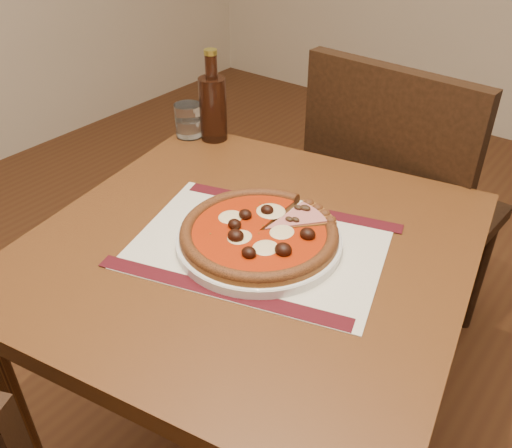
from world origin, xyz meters
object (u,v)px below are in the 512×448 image
(table, at_px, (250,282))
(plate, at_px, (259,241))
(bottle, at_px, (213,105))
(pizza, at_px, (259,232))
(water_glass, at_px, (189,120))
(chair_far, at_px, (396,204))

(table, height_order, plate, plate)
(plate, bearing_deg, bottle, 141.33)
(pizza, bearing_deg, water_glass, 148.02)
(water_glass, height_order, bottle, bottle)
(water_glass, relative_size, bottle, 0.37)
(chair_far, relative_size, plate, 3.12)
(pizza, bearing_deg, table, -175.93)
(chair_far, bearing_deg, bottle, 40.31)
(bottle, bearing_deg, water_glass, -156.13)
(water_glass, distance_m, bottle, 0.08)
(plate, height_order, pizza, pizza)
(table, height_order, chair_far, chair_far)
(chair_far, height_order, water_glass, chair_far)
(pizza, bearing_deg, plate, 68.89)
(plate, bearing_deg, water_glass, 148.07)
(plate, bearing_deg, chair_far, 87.56)
(table, xyz_separation_m, pizza, (0.02, 0.00, 0.13))
(water_glass, bearing_deg, table, -33.41)
(table, distance_m, pizza, 0.13)
(chair_far, height_order, bottle, bottle)
(pizza, relative_size, water_glass, 3.46)
(pizza, distance_m, water_glass, 0.51)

